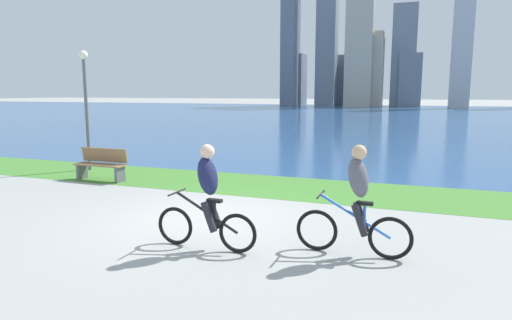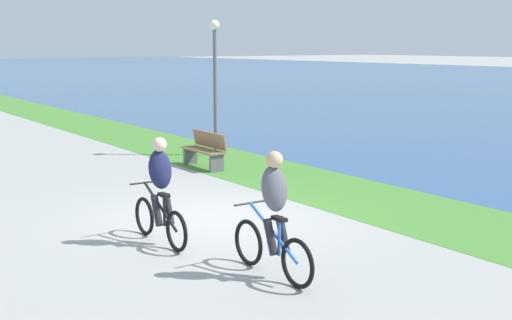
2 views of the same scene
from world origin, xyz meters
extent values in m
plane|color=#9E9E99|center=(0.00, 0.00, 0.00)|extent=(300.00, 300.00, 0.00)
cube|color=#478433|center=(0.00, 3.32, 0.00)|extent=(120.00, 2.70, 0.01)
torus|color=black|center=(0.18, -1.46, 0.31)|extent=(0.62, 0.06, 0.62)
torus|color=black|center=(1.27, -1.46, 0.31)|extent=(0.62, 0.06, 0.62)
cylinder|color=black|center=(0.75, -1.46, 0.59)|extent=(1.06, 0.04, 0.60)
cylinder|color=black|center=(0.89, -1.46, 0.54)|extent=(0.04, 0.04, 0.46)
cube|color=black|center=(0.89, -1.46, 0.79)|extent=(0.24, 0.10, 0.05)
cylinder|color=black|center=(0.23, -1.46, 0.87)|extent=(0.03, 0.52, 0.03)
ellipsoid|color=#1E234C|center=(0.78, -1.46, 1.17)|extent=(0.40, 0.36, 0.65)
sphere|color=beige|center=(0.78, -1.46, 1.55)|extent=(0.22, 0.22, 0.22)
cylinder|color=#26262D|center=(0.83, -1.56, 0.55)|extent=(0.27, 0.11, 0.49)
cylinder|color=#26262D|center=(0.83, -1.36, 0.55)|extent=(0.27, 0.11, 0.49)
torus|color=black|center=(2.38, -0.93, 0.32)|extent=(0.65, 0.06, 0.65)
torus|color=black|center=(3.48, -0.93, 0.32)|extent=(0.65, 0.06, 0.65)
cylinder|color=blue|center=(2.96, -0.93, 0.61)|extent=(1.07, 0.04, 0.61)
cylinder|color=blue|center=(3.10, -0.93, 0.56)|extent=(0.04, 0.04, 0.47)
cube|color=black|center=(3.10, -0.93, 0.82)|extent=(0.24, 0.10, 0.05)
cylinder|color=black|center=(2.43, -0.93, 0.90)|extent=(0.03, 0.52, 0.03)
ellipsoid|color=#595966|center=(2.99, -0.93, 1.20)|extent=(0.40, 0.36, 0.65)
sphere|color=#D8AD84|center=(2.99, -0.93, 1.58)|extent=(0.22, 0.22, 0.22)
cylinder|color=#26262D|center=(3.04, -1.03, 0.58)|extent=(0.27, 0.11, 0.49)
cylinder|color=#26262D|center=(3.04, -0.83, 0.58)|extent=(0.27, 0.11, 0.49)
cube|color=olive|center=(-4.48, 2.34, 0.45)|extent=(1.50, 0.45, 0.04)
cube|color=olive|center=(-4.48, 2.53, 0.70)|extent=(1.50, 0.11, 0.40)
cube|color=#595960|center=(-3.83, 2.34, 0.23)|extent=(0.08, 0.37, 0.45)
cube|color=#595960|center=(-5.13, 2.34, 0.23)|extent=(0.08, 0.37, 0.45)
cylinder|color=#595960|center=(-5.97, 3.62, 1.73)|extent=(0.10, 0.10, 3.47)
sphere|color=white|center=(-5.97, 3.62, 3.57)|extent=(0.28, 0.28, 0.28)
camera|label=1|loc=(3.79, -7.41, 2.45)|focal=30.77mm
camera|label=2|loc=(9.81, -5.95, 3.03)|focal=46.96mm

